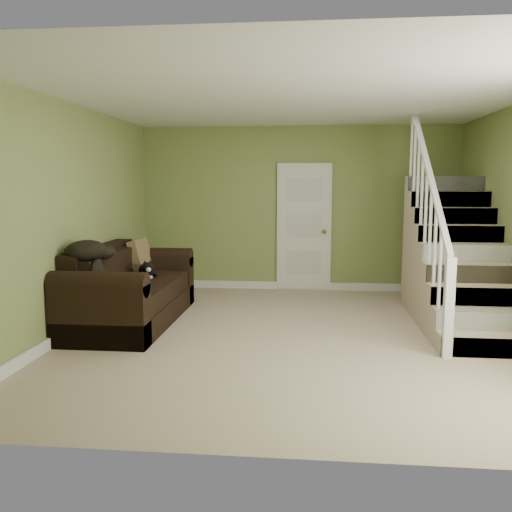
% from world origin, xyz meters
% --- Properties ---
extents(floor, '(5.00, 5.50, 0.01)m').
position_xyz_m(floor, '(0.00, 0.00, 0.00)').
color(floor, tan).
rests_on(floor, ground).
extents(ceiling, '(5.00, 5.50, 0.01)m').
position_xyz_m(ceiling, '(0.00, 0.00, 2.60)').
color(ceiling, white).
rests_on(ceiling, wall_back).
extents(wall_back, '(5.00, 0.04, 2.60)m').
position_xyz_m(wall_back, '(0.00, 2.75, 1.30)').
color(wall_back, olive).
rests_on(wall_back, floor).
extents(wall_front, '(5.00, 0.04, 2.60)m').
position_xyz_m(wall_front, '(0.00, -2.75, 1.30)').
color(wall_front, olive).
rests_on(wall_front, floor).
extents(wall_left, '(0.04, 5.50, 2.60)m').
position_xyz_m(wall_left, '(-2.50, 0.00, 1.30)').
color(wall_left, olive).
rests_on(wall_left, floor).
extents(baseboard_back, '(5.00, 0.04, 0.12)m').
position_xyz_m(baseboard_back, '(0.00, 2.72, 0.06)').
color(baseboard_back, white).
rests_on(baseboard_back, floor).
extents(baseboard_left, '(0.04, 5.50, 0.12)m').
position_xyz_m(baseboard_left, '(-2.47, 0.00, 0.06)').
color(baseboard_left, white).
rests_on(baseboard_left, floor).
extents(door, '(0.86, 0.12, 2.02)m').
position_xyz_m(door, '(0.10, 2.71, 1.01)').
color(door, white).
rests_on(door, floor).
extents(staircase, '(1.00, 2.51, 2.82)m').
position_xyz_m(staircase, '(1.99, 0.97, 0.64)').
color(staircase, tan).
rests_on(staircase, floor).
extents(sofa, '(1.02, 2.37, 0.94)m').
position_xyz_m(sofa, '(-2.02, 0.43, 0.36)').
color(sofa, black).
rests_on(sofa, floor).
extents(side_table, '(0.54, 0.54, 0.76)m').
position_xyz_m(side_table, '(-2.25, 1.84, 0.28)').
color(side_table, black).
rests_on(side_table, floor).
extents(cat, '(0.35, 0.52, 0.26)m').
position_xyz_m(cat, '(-1.88, 0.71, 0.61)').
color(cat, black).
rests_on(cat, sofa).
extents(banana, '(0.09, 0.18, 0.05)m').
position_xyz_m(banana, '(-1.69, -0.04, 0.53)').
color(banana, gold).
rests_on(banana, sofa).
extents(throw_pillow, '(0.25, 0.49, 0.50)m').
position_xyz_m(throw_pillow, '(-2.09, 1.17, 0.71)').
color(throw_pillow, brown).
rests_on(throw_pillow, sofa).
extents(throw_blanket, '(0.52, 0.63, 0.23)m').
position_xyz_m(throw_blanket, '(-2.26, -0.23, 0.97)').
color(throw_blanket, black).
rests_on(throw_blanket, sofa).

